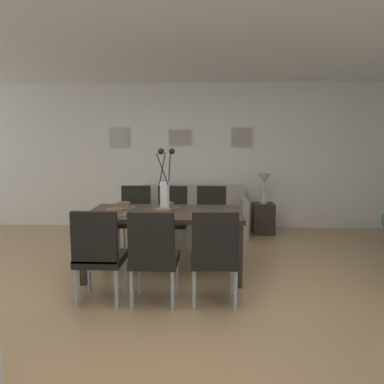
# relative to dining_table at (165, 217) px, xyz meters

# --- Properties ---
(ground_plane) EXTENTS (9.00, 9.00, 0.00)m
(ground_plane) POSITION_rel_dining_table_xyz_m (0.13, -0.78, -0.67)
(ground_plane) COLOR tan
(back_wall_panel) EXTENTS (9.00, 0.10, 2.60)m
(back_wall_panel) POSITION_rel_dining_table_xyz_m (0.13, 2.47, 0.63)
(back_wall_panel) COLOR white
(back_wall_panel) RESTS_ON ground
(ceiling_panel) EXTENTS (9.00, 7.20, 0.08)m
(ceiling_panel) POSITION_rel_dining_table_xyz_m (0.13, -0.38, 1.97)
(ceiling_panel) COLOR white
(dining_table) EXTENTS (1.80, 1.00, 0.74)m
(dining_table) POSITION_rel_dining_table_xyz_m (0.00, 0.00, 0.00)
(dining_table) COLOR #33261E
(dining_table) RESTS_ON ground
(dining_chair_near_left) EXTENTS (0.44, 0.44, 0.92)m
(dining_chair_near_left) POSITION_rel_dining_table_xyz_m (-0.53, -0.89, -0.16)
(dining_chair_near_left) COLOR black
(dining_chair_near_left) RESTS_ON ground
(dining_chair_near_right) EXTENTS (0.46, 0.46, 0.92)m
(dining_chair_near_right) POSITION_rel_dining_table_xyz_m (-0.54, 0.91, -0.16)
(dining_chair_near_right) COLOR black
(dining_chair_near_right) RESTS_ON ground
(dining_chair_far_left) EXTENTS (0.45, 0.45, 0.92)m
(dining_chair_far_left) POSITION_rel_dining_table_xyz_m (-0.00, -0.91, -0.16)
(dining_chair_far_left) COLOR black
(dining_chair_far_left) RESTS_ON ground
(dining_chair_far_right) EXTENTS (0.45, 0.45, 0.92)m
(dining_chair_far_right) POSITION_rel_dining_table_xyz_m (-0.01, 0.90, -0.16)
(dining_chair_far_right) COLOR black
(dining_chair_far_right) RESTS_ON ground
(dining_chair_mid_left) EXTENTS (0.45, 0.45, 0.92)m
(dining_chair_mid_left) POSITION_rel_dining_table_xyz_m (0.57, -0.88, -0.16)
(dining_chair_mid_left) COLOR black
(dining_chair_mid_left) RESTS_ON ground
(dining_chair_mid_right) EXTENTS (0.45, 0.45, 0.92)m
(dining_chair_mid_right) POSITION_rel_dining_table_xyz_m (0.55, 0.92, -0.16)
(dining_chair_mid_right) COLOR black
(dining_chair_mid_right) RESTS_ON ground
(centerpiece_vase) EXTENTS (0.21, 0.23, 0.73)m
(centerpiece_vase) POSITION_rel_dining_table_xyz_m (0.00, 0.00, 0.36)
(centerpiece_vase) COLOR white
(centerpiece_vase) RESTS_ON dining_table
(placemat_near_left) EXTENTS (0.32, 0.32, 0.01)m
(placemat_near_left) POSITION_rel_dining_table_xyz_m (-0.54, -0.22, 0.08)
(placemat_near_left) COLOR #4C4742
(placemat_near_left) RESTS_ON dining_table
(bowl_near_left) EXTENTS (0.17, 0.17, 0.07)m
(bowl_near_left) POSITION_rel_dining_table_xyz_m (-0.54, -0.22, 0.11)
(bowl_near_left) COLOR brown
(bowl_near_left) RESTS_ON dining_table
(placemat_near_right) EXTENTS (0.32, 0.32, 0.01)m
(placemat_near_right) POSITION_rel_dining_table_xyz_m (-0.54, 0.22, 0.08)
(placemat_near_right) COLOR #4C4742
(placemat_near_right) RESTS_ON dining_table
(bowl_near_right) EXTENTS (0.17, 0.17, 0.07)m
(bowl_near_right) POSITION_rel_dining_table_xyz_m (-0.54, 0.22, 0.11)
(bowl_near_right) COLOR brown
(bowl_near_right) RESTS_ON dining_table
(placemat_far_left) EXTENTS (0.32, 0.32, 0.01)m
(placemat_far_left) POSITION_rel_dining_table_xyz_m (0.00, -0.22, 0.08)
(placemat_far_left) COLOR #4C4742
(placemat_far_left) RESTS_ON dining_table
(bowl_far_left) EXTENTS (0.17, 0.17, 0.07)m
(bowl_far_left) POSITION_rel_dining_table_xyz_m (0.00, -0.22, 0.11)
(bowl_far_left) COLOR brown
(bowl_far_left) RESTS_ON dining_table
(placemat_far_right) EXTENTS (0.32, 0.32, 0.01)m
(placemat_far_right) POSITION_rel_dining_table_xyz_m (0.00, 0.22, 0.08)
(placemat_far_right) COLOR #4C4742
(placemat_far_right) RESTS_ON dining_table
(bowl_far_right) EXTENTS (0.17, 0.17, 0.07)m
(bowl_far_right) POSITION_rel_dining_table_xyz_m (0.00, 0.22, 0.11)
(bowl_far_right) COLOR brown
(bowl_far_right) RESTS_ON dining_table
(sofa) EXTENTS (1.81, 0.84, 0.80)m
(sofa) POSITION_rel_dining_table_xyz_m (0.25, 1.92, -0.39)
(sofa) COLOR #A89E8E
(sofa) RESTS_ON ground
(side_table) EXTENTS (0.36, 0.36, 0.52)m
(side_table) POSITION_rel_dining_table_xyz_m (1.45, 1.97, -0.41)
(side_table) COLOR black
(side_table) RESTS_ON ground
(table_lamp) EXTENTS (0.22, 0.22, 0.51)m
(table_lamp) POSITION_rel_dining_table_xyz_m (1.45, 1.97, 0.23)
(table_lamp) COLOR beige
(table_lamp) RESTS_ON side_table
(framed_picture_left) EXTENTS (0.35, 0.03, 0.36)m
(framed_picture_left) POSITION_rel_dining_table_xyz_m (-1.10, 2.40, 0.97)
(framed_picture_left) COLOR #B2ADA3
(framed_picture_center) EXTENTS (0.42, 0.03, 0.29)m
(framed_picture_center) POSITION_rel_dining_table_xyz_m (0.00, 2.40, 0.97)
(framed_picture_center) COLOR #B2ADA3
(framed_picture_right) EXTENTS (0.38, 0.03, 0.35)m
(framed_picture_right) POSITION_rel_dining_table_xyz_m (1.10, 2.40, 0.97)
(framed_picture_right) COLOR #B2ADA3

